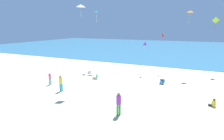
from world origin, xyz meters
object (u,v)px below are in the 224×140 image
(person_0, at_px, (119,102))
(kite_orange, at_px, (190,12))
(person_3, at_px, (213,103))
(beach_chair_near_camera, at_px, (162,82))
(kite_lime, at_px, (216,20))
(beach_chair_mid_beach, at_px, (90,73))
(beach_chair_far_right, at_px, (96,77))
(person_2, at_px, (61,82))
(kite_teal, at_px, (96,12))
(kite_red, at_px, (162,35))
(person_7, at_px, (50,78))
(kite_white, at_px, (81,6))
(kite_purple, at_px, (145,43))

(person_0, bearing_deg, kite_orange, -69.65)
(person_3, bearing_deg, beach_chair_near_camera, -40.10)
(beach_chair_near_camera, distance_m, kite_lime, 11.63)
(beach_chair_near_camera, bearing_deg, beach_chair_mid_beach, -85.12)
(person_3, relative_size, kite_lime, 0.41)
(beach_chair_far_right, relative_size, person_3, 1.09)
(person_0, distance_m, kite_lime, 19.11)
(person_2, bearing_deg, person_3, -145.88)
(beach_chair_mid_beach, relative_size, kite_teal, 0.50)
(person_2, relative_size, kite_red, 1.25)
(person_7, relative_size, kite_white, 1.22)
(person_3, bearing_deg, kite_white, 5.14)
(kite_white, bearing_deg, beach_chair_mid_beach, 114.04)
(kite_lime, bearing_deg, kite_red, -161.31)
(beach_chair_mid_beach, xyz_separation_m, kite_orange, (11.38, 5.25, 7.79))
(kite_white, distance_m, kite_teal, 9.28)
(person_3, height_order, kite_lime, kite_lime)
(person_2, xyz_separation_m, kite_white, (1.50, 1.76, 7.24))
(kite_teal, height_order, kite_orange, kite_teal)
(kite_red, height_order, kite_lime, kite_lime)
(kite_white, bearing_deg, kite_teal, 110.24)
(beach_chair_near_camera, bearing_deg, kite_red, -163.94)
(kite_white, distance_m, kite_red, 12.57)
(person_0, height_order, person_3, person_0)
(beach_chair_near_camera, relative_size, kite_purple, 0.61)
(person_0, relative_size, kite_orange, 1.05)
(kite_lime, bearing_deg, person_2, -133.61)
(person_7, bearing_deg, person_2, -175.21)
(beach_chair_near_camera, height_order, beach_chair_far_right, beach_chair_far_right)
(person_3, height_order, kite_purple, kite_purple)
(person_2, relative_size, person_3, 2.41)
(beach_chair_far_right, bearing_deg, kite_purple, -146.46)
(kite_purple, xyz_separation_m, kite_orange, (5.08, 1.51, 3.93))
(beach_chair_mid_beach, bearing_deg, kite_teal, 135.75)
(beach_chair_near_camera, xyz_separation_m, person_0, (-1.58, -8.96, 0.76))
(person_0, height_order, person_2, person_0)
(beach_chair_mid_beach, distance_m, kite_purple, 8.28)
(person_2, xyz_separation_m, kite_orange, (10.74, 11.79, 7.14))
(person_0, bearing_deg, beach_chair_far_right, -15.90)
(kite_white, height_order, kite_lime, kite_white)
(beach_chair_near_camera, height_order, person_7, person_7)
(person_2, xyz_separation_m, person_3, (13.48, 2.26, -0.70))
(beach_chair_mid_beach, xyz_separation_m, person_0, (7.77, -8.82, 0.70))
(beach_chair_far_right, xyz_separation_m, person_3, (12.56, -3.05, -0.02))
(person_0, distance_m, kite_purple, 13.04)
(person_3, height_order, person_7, person_7)
(beach_chair_mid_beach, height_order, person_7, person_7)
(beach_chair_near_camera, height_order, person_2, person_2)
(kite_red, distance_m, kite_lime, 6.98)
(beach_chair_far_right, distance_m, kite_white, 8.70)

